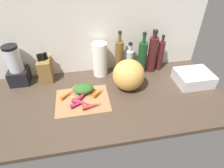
# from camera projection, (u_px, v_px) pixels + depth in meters

# --- Properties ---
(ground_plane) EXTENTS (1.70, 0.80, 0.03)m
(ground_plane) POSITION_uv_depth(u_px,v_px,m) (108.00, 98.00, 1.36)
(ground_plane) COLOR #47382B
(wall_back) EXTENTS (1.70, 0.03, 0.60)m
(wall_back) POSITION_uv_depth(u_px,v_px,m) (100.00, 36.00, 1.47)
(wall_back) COLOR silver
(wall_back) RESTS_ON ground_plane
(cutting_board) EXTENTS (0.37, 0.29, 0.01)m
(cutting_board) POSITION_uv_depth(u_px,v_px,m) (83.00, 100.00, 1.32)
(cutting_board) COLOR #997047
(cutting_board) RESTS_ON ground_plane
(carrot_0) EXTENTS (0.11, 0.11, 0.03)m
(carrot_0) POSITION_uv_depth(u_px,v_px,m) (68.00, 94.00, 1.34)
(carrot_0) COLOR orange
(carrot_0) RESTS_ON cutting_board
(carrot_1) EXTENTS (0.13, 0.14, 0.02)m
(carrot_1) POSITION_uv_depth(u_px,v_px,m) (81.00, 102.00, 1.28)
(carrot_1) COLOR orange
(carrot_1) RESTS_ON cutting_board
(carrot_2) EXTENTS (0.13, 0.15, 0.03)m
(carrot_2) POSITION_uv_depth(u_px,v_px,m) (83.00, 91.00, 1.37)
(carrot_2) COLOR red
(carrot_2) RESTS_ON cutting_board
(carrot_3) EXTENTS (0.14, 0.10, 0.04)m
(carrot_3) POSITION_uv_depth(u_px,v_px,m) (82.00, 103.00, 1.26)
(carrot_3) COLOR #B2264C
(carrot_3) RESTS_ON cutting_board
(carrot_4) EXTENTS (0.11, 0.12, 0.03)m
(carrot_4) POSITION_uv_depth(u_px,v_px,m) (83.00, 95.00, 1.32)
(carrot_4) COLOR #B2264C
(carrot_4) RESTS_ON cutting_board
(carrot_5) EXTENTS (0.17, 0.09, 0.02)m
(carrot_5) POSITION_uv_depth(u_px,v_px,m) (84.00, 90.00, 1.38)
(carrot_5) COLOR orange
(carrot_5) RESTS_ON cutting_board
(carrot_6) EXTENTS (0.10, 0.06, 0.03)m
(carrot_6) POSITION_uv_depth(u_px,v_px,m) (78.00, 104.00, 1.26)
(carrot_6) COLOR #B2264C
(carrot_6) RESTS_ON cutting_board
(carrot_7) EXTENTS (0.09, 0.09, 0.03)m
(carrot_7) POSITION_uv_depth(u_px,v_px,m) (92.00, 88.00, 1.40)
(carrot_7) COLOR orange
(carrot_7) RESTS_ON cutting_board
(carrot_8) EXTENTS (0.10, 0.09, 0.03)m
(carrot_8) POSITION_uv_depth(u_px,v_px,m) (98.00, 92.00, 1.35)
(carrot_8) COLOR orange
(carrot_8) RESTS_ON cutting_board
(carrot_9) EXTENTS (0.14, 0.05, 0.03)m
(carrot_9) POSITION_uv_depth(u_px,v_px,m) (92.00, 105.00, 1.24)
(carrot_9) COLOR red
(carrot_9) RESTS_ON cutting_board
(carrot_greens_pile) EXTENTS (0.15, 0.11, 0.06)m
(carrot_greens_pile) POSITION_uv_depth(u_px,v_px,m) (83.00, 89.00, 1.36)
(carrot_greens_pile) COLOR #2D6023
(carrot_greens_pile) RESTS_ON cutting_board
(winter_squash) EXTENTS (0.23, 0.22, 0.24)m
(winter_squash) POSITION_uv_depth(u_px,v_px,m) (129.00, 75.00, 1.36)
(winter_squash) COLOR gold
(winter_squash) RESTS_ON ground_plane
(knife_block) EXTENTS (0.10, 0.15, 0.23)m
(knife_block) POSITION_uv_depth(u_px,v_px,m) (45.00, 69.00, 1.47)
(knife_block) COLOR brown
(knife_block) RESTS_ON ground_plane
(blender_appliance) EXTENTS (0.14, 0.14, 0.31)m
(blender_appliance) POSITION_uv_depth(u_px,v_px,m) (17.00, 68.00, 1.41)
(blender_appliance) COLOR black
(blender_appliance) RESTS_ON ground_plane
(paper_towel_roll) EXTENTS (0.11, 0.11, 0.28)m
(paper_towel_roll) POSITION_uv_depth(u_px,v_px,m) (100.00, 60.00, 1.50)
(paper_towel_roll) COLOR white
(paper_towel_roll) RESTS_ON ground_plane
(bottle_0) EXTENTS (0.07, 0.07, 0.36)m
(bottle_0) POSITION_uv_depth(u_px,v_px,m) (119.00, 57.00, 1.52)
(bottle_0) COLOR brown
(bottle_0) RESTS_ON ground_plane
(bottle_1) EXTENTS (0.06, 0.06, 0.26)m
(bottle_1) POSITION_uv_depth(u_px,v_px,m) (130.00, 60.00, 1.56)
(bottle_1) COLOR silver
(bottle_1) RESTS_ON ground_plane
(bottle_2) EXTENTS (0.07, 0.07, 0.35)m
(bottle_2) POSITION_uv_depth(u_px,v_px,m) (142.00, 57.00, 1.52)
(bottle_2) COLOR #19421E
(bottle_2) RESTS_ON ground_plane
(bottle_3) EXTENTS (0.07, 0.07, 0.36)m
(bottle_3) POSITION_uv_depth(u_px,v_px,m) (152.00, 54.00, 1.53)
(bottle_3) COLOR #471919
(bottle_3) RESTS_ON ground_plane
(bottle_4) EXTENTS (0.06, 0.06, 0.31)m
(bottle_4) POSITION_uv_depth(u_px,v_px,m) (160.00, 55.00, 1.57)
(bottle_4) COLOR #471919
(bottle_4) RESTS_ON ground_plane
(dish_rack) EXTENTS (0.26, 0.22, 0.09)m
(dish_rack) POSITION_uv_depth(u_px,v_px,m) (193.00, 78.00, 1.46)
(dish_rack) COLOR silver
(dish_rack) RESTS_ON ground_plane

